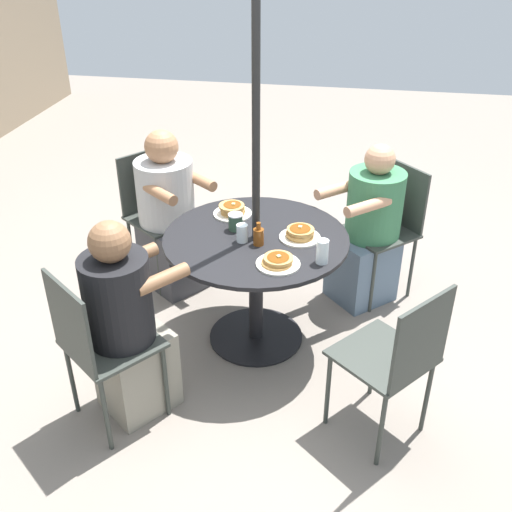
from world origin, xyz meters
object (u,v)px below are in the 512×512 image
(pancake_plate_b, at_px, (300,234))
(syrup_bottle, at_px, (259,236))
(diner_south, at_px, (368,233))
(pancake_plate_c, at_px, (278,262))
(coffee_cup, at_px, (236,222))
(patio_chair_north, at_px, (96,341))
(pancake_plate_a, at_px, (232,210))
(diner_north, at_px, (127,329))
(patio_chair_south, at_px, (389,222))
(patio_table, at_px, (256,260))
(patio_chair_east, at_px, (397,355))
(drinking_glass_b, at_px, (322,251))
(drinking_glass_a, at_px, (242,233))
(patio_chair_west, at_px, (155,207))
(diner_west, at_px, (170,219))

(pancake_plate_b, distance_m, syrup_bottle, 0.25)
(diner_south, relative_size, pancake_plate_b, 4.67)
(pancake_plate_c, xyz_separation_m, coffee_cup, (0.35, 0.30, 0.03))
(patio_chair_north, xyz_separation_m, pancake_plate_a, (1.07, -0.45, 0.22))
(diner_north, distance_m, patio_chair_south, 1.91)
(patio_table, bearing_deg, diner_north, 142.19)
(pancake_plate_c, bearing_deg, syrup_bottle, 34.47)
(patio_chair_east, xyz_separation_m, drinking_glass_b, (0.46, 0.40, 0.26))
(patio_table, bearing_deg, coffee_cup, 63.70)
(syrup_bottle, distance_m, drinking_glass_a, 0.10)
(patio_chair_north, bearing_deg, patio_chair_east, 43.62)
(patio_chair_south, bearing_deg, pancake_plate_a, 73.04)
(diner_north, bearing_deg, diner_south, 85.05)
(pancake_plate_c, bearing_deg, pancake_plate_a, 33.67)
(diner_north, bearing_deg, patio_chair_west, 140.08)
(patio_table, height_order, drinking_glass_a, drinking_glass_a)
(pancake_plate_b, bearing_deg, drinking_glass_b, -149.37)
(pancake_plate_b, height_order, drinking_glass_a, drinking_glass_a)
(patio_chair_north, height_order, coffee_cup, patio_chair_north)
(diner_south, xyz_separation_m, pancake_plate_b, (-0.57, 0.40, 0.26))
(diner_north, relative_size, pancake_plate_c, 4.81)
(pancake_plate_c, bearing_deg, patio_chair_east, -122.15)
(coffee_cup, height_order, drinking_glass_a, drinking_glass_a)
(patio_chair_south, bearing_deg, diner_south, 90.00)
(drinking_glass_b, bearing_deg, patio_chair_west, 54.80)
(patio_chair_west, bearing_deg, diner_west, 90.00)
(patio_chair_east, distance_m, coffee_cup, 1.21)
(syrup_bottle, relative_size, drinking_glass_b, 1.02)
(diner_north, height_order, diner_south, diner_north)
(patio_chair_east, xyz_separation_m, diner_west, (1.21, 1.48, -0.03))
(drinking_glass_a, bearing_deg, patio_chair_south, -47.49)
(pancake_plate_c, xyz_separation_m, drinking_glass_a, (0.22, 0.23, 0.03))
(diner_west, distance_m, syrup_bottle, 0.99)
(diner_north, relative_size, pancake_plate_a, 4.81)
(pancake_plate_b, xyz_separation_m, syrup_bottle, (-0.11, 0.22, 0.03))
(pancake_plate_b, xyz_separation_m, coffee_cup, (0.04, 0.38, 0.02))
(patio_chair_north, distance_m, pancake_plate_c, 0.99)
(diner_north, xyz_separation_m, diner_south, (1.28, -1.18, -0.02))
(pancake_plate_a, xyz_separation_m, pancake_plate_c, (-0.53, -0.36, -0.01))
(patio_chair_south, bearing_deg, diner_west, 54.31)
(patio_chair_west, distance_m, drinking_glass_a, 1.07)
(patio_chair_south, relative_size, diner_west, 0.81)
(patio_chair_south, distance_m, drinking_glass_a, 1.17)
(patio_table, distance_m, patio_chair_south, 1.05)
(coffee_cup, bearing_deg, patio_table, -116.30)
(diner_south, xyz_separation_m, drinking_glass_a, (-0.65, 0.71, 0.28))
(drinking_glass_a, bearing_deg, patio_chair_north, 142.89)
(syrup_bottle, bearing_deg, diner_north, 136.94)
(diner_south, distance_m, syrup_bottle, 0.95)
(pancake_plate_b, bearing_deg, patio_chair_south, -37.55)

